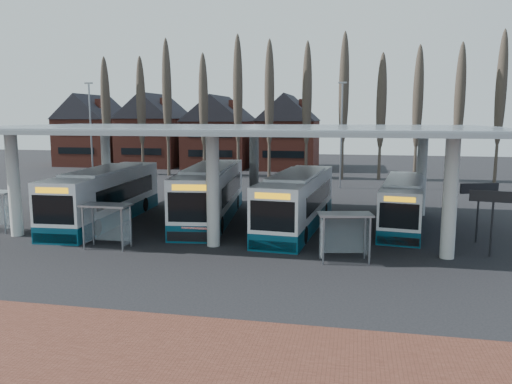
% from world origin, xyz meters
% --- Properties ---
extents(ground, '(140.00, 140.00, 0.00)m').
position_xyz_m(ground, '(0.00, 0.00, 0.00)').
color(ground, black).
rests_on(ground, ground).
extents(station_canopy, '(32.00, 16.00, 6.34)m').
position_xyz_m(station_canopy, '(0.00, 8.00, 5.68)').
color(station_canopy, beige).
rests_on(station_canopy, ground).
extents(poplar_row, '(45.10, 1.10, 14.50)m').
position_xyz_m(poplar_row, '(0.00, 33.00, 8.78)').
color(poplar_row, '#473D33').
rests_on(poplar_row, ground).
extents(townhouse_row, '(36.80, 10.30, 12.25)m').
position_xyz_m(townhouse_row, '(-15.75, 44.00, 5.94)').
color(townhouse_row, maroon).
rests_on(townhouse_row, ground).
extents(lamp_post_a, '(0.80, 0.16, 10.17)m').
position_xyz_m(lamp_post_a, '(-18.00, 22.00, 5.34)').
color(lamp_post_a, slate).
rests_on(lamp_post_a, ground).
extents(lamp_post_b, '(0.80, 0.16, 10.17)m').
position_xyz_m(lamp_post_b, '(6.00, 26.00, 5.34)').
color(lamp_post_b, slate).
rests_on(lamp_post_b, ground).
extents(bus_0, '(3.39, 12.88, 3.54)m').
position_xyz_m(bus_0, '(-8.83, 7.32, 1.67)').
color(bus_0, white).
rests_on(bus_0, ground).
extents(bus_1, '(4.32, 13.41, 3.66)m').
position_xyz_m(bus_1, '(-2.14, 9.31, 1.73)').
color(bus_1, white).
rests_on(bus_1, ground).
extents(bus_2, '(3.74, 12.69, 3.47)m').
position_xyz_m(bus_2, '(3.90, 7.98, 1.64)').
color(bus_2, white).
rests_on(bus_2, ground).
extents(bus_3, '(3.71, 11.15, 3.04)m').
position_xyz_m(bus_3, '(10.48, 9.69, 1.43)').
color(bus_3, white).
rests_on(bus_3, ground).
extents(shelter_1, '(2.55, 1.28, 2.37)m').
position_xyz_m(shelter_1, '(-5.38, 1.03, 1.72)').
color(shelter_1, gray).
rests_on(shelter_1, ground).
extents(shelter_2, '(2.76, 1.77, 2.37)m').
position_xyz_m(shelter_2, '(7.00, 0.99, 1.72)').
color(shelter_2, gray).
rests_on(shelter_2, ground).
extents(info_sign_0, '(2.22, 0.51, 3.33)m').
position_xyz_m(info_sign_0, '(14.16, 3.18, 2.79)').
color(info_sign_0, black).
rests_on(info_sign_0, ground).
extents(info_sign_1, '(2.14, 0.89, 3.33)m').
position_xyz_m(info_sign_1, '(14.13, 6.06, 2.79)').
color(info_sign_1, black).
rests_on(info_sign_1, ground).
extents(barrier, '(2.07, 0.57, 1.03)m').
position_xyz_m(barrier, '(-1.30, 2.78, 0.80)').
color(barrier, black).
rests_on(barrier, ground).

